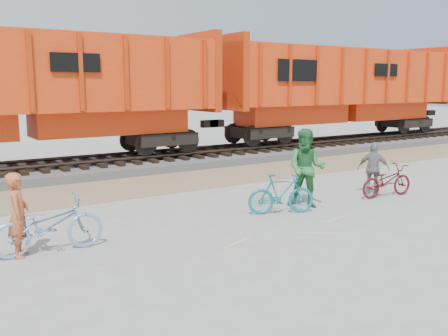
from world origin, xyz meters
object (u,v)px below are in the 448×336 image
(bicycle_teal, at_px, (281,194))
(person_man, at_px, (306,168))
(hopper_car_right, at_px, (341,88))
(bicycle_blue, at_px, (49,225))
(person_solo, at_px, (18,215))
(person_woman, at_px, (374,169))
(hopper_car_center, at_px, (20,89))
(bicycle_maroon, at_px, (387,181))

(bicycle_teal, relative_size, person_man, 0.82)
(hopper_car_right, bearing_deg, bicycle_blue, -152.96)
(hopper_car_right, relative_size, person_solo, 8.87)
(hopper_car_right, height_order, person_woman, hopper_car_right)
(hopper_car_right, relative_size, person_man, 6.88)
(bicycle_teal, xyz_separation_m, person_man, (1.00, 0.20, 0.52))
(bicycle_blue, xyz_separation_m, person_solo, (-0.50, 0.10, 0.25))
(hopper_car_center, bearing_deg, bicycle_maroon, -47.63)
(hopper_car_center, relative_size, bicycle_maroon, 8.00)
(bicycle_blue, distance_m, person_man, 6.54)
(hopper_car_right, xyz_separation_m, person_solo, (-16.83, -8.23, -2.22))
(hopper_car_center, height_order, bicycle_teal, hopper_car_center)
(person_man, bearing_deg, hopper_car_right, 92.89)
(bicycle_maroon, bearing_deg, bicycle_teal, 94.12)
(person_solo, bearing_deg, hopper_car_center, 6.19)
(bicycle_maroon, bearing_deg, hopper_car_center, 49.25)
(hopper_car_center, distance_m, person_solo, 8.72)
(bicycle_teal, distance_m, person_solo, 6.03)
(bicycle_blue, relative_size, person_woman, 1.34)
(bicycle_maroon, xyz_separation_m, person_woman, (-0.10, 0.40, 0.30))
(bicycle_blue, height_order, person_woman, person_woman)
(bicycle_blue, height_order, bicycle_teal, bicycle_blue)
(bicycle_teal, xyz_separation_m, person_solo, (-6.02, 0.26, 0.29))
(hopper_car_right, bearing_deg, person_solo, -153.93)
(hopper_car_center, relative_size, person_man, 6.88)
(hopper_car_center, distance_m, bicycle_blue, 8.79)
(bicycle_teal, relative_size, person_woman, 1.09)
(bicycle_blue, bearing_deg, bicycle_maroon, -89.93)
(bicycle_blue, bearing_deg, person_solo, 80.84)
(person_solo, bearing_deg, bicycle_teal, -73.73)
(hopper_car_right, relative_size, bicycle_maroon, 8.00)
(hopper_car_right, bearing_deg, bicycle_maroon, -129.31)
(hopper_car_center, xyz_separation_m, person_solo, (-1.83, -8.23, -2.22))
(person_man, xyz_separation_m, person_woman, (2.61, 0.02, -0.26))
(person_solo, relative_size, person_man, 0.78)
(person_solo, distance_m, person_man, 7.02)
(hopper_car_right, height_order, bicycle_teal, hopper_car_right)
(hopper_car_center, height_order, hopper_car_right, same)
(person_woman, bearing_deg, bicycle_maroon, 160.16)
(bicycle_maroon, relative_size, person_solo, 1.11)
(person_man, bearing_deg, bicycle_blue, -126.91)
(person_solo, xyz_separation_m, person_man, (7.02, -0.06, 0.23))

